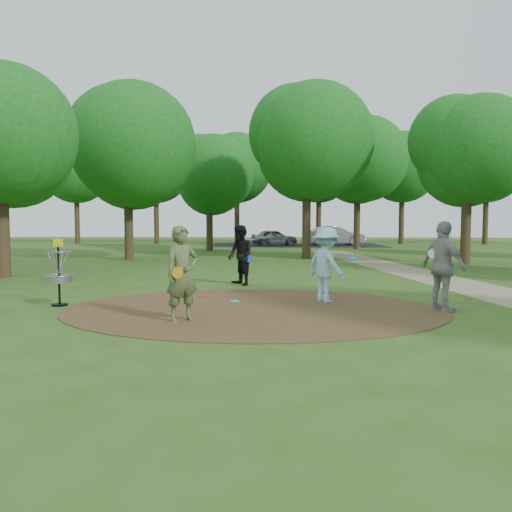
{
  "coord_description": "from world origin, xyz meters",
  "views": [
    {
      "loc": [
        0.53,
        -10.88,
        1.95
      ],
      "look_at": [
        0.0,
        1.2,
        1.1
      ],
      "focal_mm": 35.0,
      "sensor_mm": 36.0,
      "label": 1
    }
  ],
  "objects": [
    {
      "name": "ground",
      "position": [
        0.0,
        0.0,
        0.0
      ],
      "size": [
        100.0,
        100.0,
        0.0
      ],
      "primitive_type": "plane",
      "color": "#2D5119",
      "rests_on": "ground"
    },
    {
      "name": "dirt_clearing",
      "position": [
        0.0,
        0.0,
        0.01
      ],
      "size": [
        8.4,
        8.4,
        0.02
      ],
      "primitive_type": "cylinder",
      "color": "#47301C",
      "rests_on": "ground"
    },
    {
      "name": "footpath",
      "position": [
        6.5,
        2.0,
        0.01
      ],
      "size": [
        7.55,
        39.89,
        0.01
      ],
      "primitive_type": "cube",
      "rotation": [
        0.0,
        0.0,
        0.14
      ],
      "color": "#8C7A5B",
      "rests_on": "ground"
    },
    {
      "name": "parking_lot",
      "position": [
        2.0,
        30.0,
        0.0
      ],
      "size": [
        14.0,
        8.0,
        0.01
      ],
      "primitive_type": "cube",
      "color": "black",
      "rests_on": "ground"
    },
    {
      "name": "player_observer_with_disc",
      "position": [
        -1.31,
        -1.41,
        0.93
      ],
      "size": [
        0.81,
        0.77,
        1.86
      ],
      "color": "#505D35",
      "rests_on": "ground"
    },
    {
      "name": "player_throwing_with_disc",
      "position": [
        1.69,
        1.1,
        0.9
      ],
      "size": [
        1.34,
        1.34,
        1.81
      ],
      "color": "#9CD3E9",
      "rests_on": "ground"
    },
    {
      "name": "player_walking_with_disc",
      "position": [
        -0.6,
        4.17,
        0.92
      ],
      "size": [
        1.07,
        1.13,
        1.83
      ],
      "color": "black",
      "rests_on": "ground"
    },
    {
      "name": "player_waiting_with_disc",
      "position": [
        4.09,
        -0.06,
        0.98
      ],
      "size": [
        0.95,
        1.24,
        1.95
      ],
      "color": "#98989B",
      "rests_on": "ground"
    },
    {
      "name": "disc_ground_cyan",
      "position": [
        -0.5,
        0.96,
        0.03
      ],
      "size": [
        0.22,
        0.22,
        0.02
      ],
      "primitive_type": "cylinder",
      "color": "#1BDBCE",
      "rests_on": "dirt_clearing"
    },
    {
      "name": "disc_ground_red",
      "position": [
        -1.37,
        1.66,
        0.03
      ],
      "size": [
        0.22,
        0.22,
        0.02
      ],
      "primitive_type": "cylinder",
      "color": "red",
      "rests_on": "dirt_clearing"
    },
    {
      "name": "car_left",
      "position": [
        0.23,
        29.79,
        0.64
      ],
      "size": [
        3.99,
        2.33,
        1.28
      ],
      "primitive_type": "imported",
      "rotation": [
        0.0,
        0.0,
        1.8
      ],
      "color": "#96989D",
      "rests_on": "ground"
    },
    {
      "name": "car_right",
      "position": [
        5.12,
        29.5,
        0.78
      ],
      "size": [
        4.99,
        2.55,
        1.57
      ],
      "primitive_type": "imported",
      "rotation": [
        0.0,
        0.0,
        1.77
      ],
      "color": "#93949A",
      "rests_on": "ground"
    },
    {
      "name": "disc_golf_basket",
      "position": [
        -4.5,
        0.3,
        0.87
      ],
      "size": [
        0.63,
        0.63,
        1.54
      ],
      "color": "black",
      "rests_on": "ground"
    },
    {
      "name": "tree_ring",
      "position": [
        1.05,
        9.94,
        5.16
      ],
      "size": [
        37.01,
        45.31,
        8.92
      ],
      "color": "#332316",
      "rests_on": "ground"
    }
  ]
}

